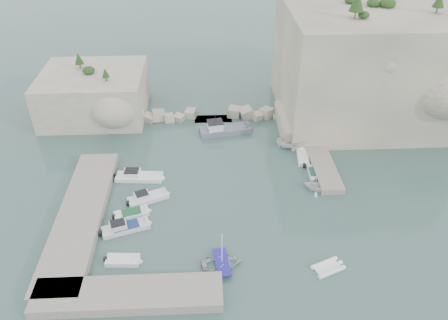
{
  "coord_description": "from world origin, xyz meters",
  "views": [
    {
      "loc": [
        -2.14,
        -39.57,
        34.84
      ],
      "look_at": [
        0.0,
        6.0,
        3.0
      ],
      "focal_mm": 35.0,
      "sensor_mm": 36.0,
      "label": 1
    }
  ],
  "objects_px": {
    "motorboat_c": "(132,215)",
    "tender_east_b": "(313,175)",
    "motorboat_e": "(123,262)",
    "work_boat": "(225,132)",
    "motorboat_b": "(148,200)",
    "tender_east_a": "(316,190)",
    "motorboat_a": "(140,179)",
    "tender_east_c": "(303,159)",
    "tender_east_d": "(293,148)",
    "inflatable_dinghy": "(328,269)",
    "motorboat_d": "(126,229)",
    "rowboat": "(222,265)"
  },
  "relations": [
    {
      "from": "motorboat_a",
      "to": "tender_east_a",
      "type": "height_order",
      "value": "tender_east_a"
    },
    {
      "from": "motorboat_b",
      "to": "inflatable_dinghy",
      "type": "relative_size",
      "value": 1.55
    },
    {
      "from": "motorboat_c",
      "to": "tender_east_b",
      "type": "relative_size",
      "value": 1.14
    },
    {
      "from": "rowboat",
      "to": "tender_east_a",
      "type": "bearing_deg",
      "value": -54.78
    },
    {
      "from": "motorboat_d",
      "to": "tender_east_a",
      "type": "height_order",
      "value": "tender_east_a"
    },
    {
      "from": "motorboat_b",
      "to": "tender_east_b",
      "type": "height_order",
      "value": "motorboat_b"
    },
    {
      "from": "tender_east_c",
      "to": "tender_east_d",
      "type": "xyz_separation_m",
      "value": [
        -0.85,
        2.7,
        0.0
      ]
    },
    {
      "from": "motorboat_b",
      "to": "tender_east_c",
      "type": "relative_size",
      "value": 1.18
    },
    {
      "from": "motorboat_c",
      "to": "tender_east_a",
      "type": "height_order",
      "value": "tender_east_a"
    },
    {
      "from": "inflatable_dinghy",
      "to": "rowboat",
      "type": "bearing_deg",
      "value": 152.15
    },
    {
      "from": "motorboat_c",
      "to": "inflatable_dinghy",
      "type": "height_order",
      "value": "motorboat_c"
    },
    {
      "from": "motorboat_e",
      "to": "tender_east_b",
      "type": "distance_m",
      "value": 27.09
    },
    {
      "from": "tender_east_d",
      "to": "motorboat_a",
      "type": "bearing_deg",
      "value": 109.08
    },
    {
      "from": "motorboat_e",
      "to": "work_boat",
      "type": "distance_m",
      "value": 28.2
    },
    {
      "from": "tender_east_c",
      "to": "tender_east_b",
      "type": "bearing_deg",
      "value": -164.15
    },
    {
      "from": "motorboat_c",
      "to": "inflatable_dinghy",
      "type": "distance_m",
      "value": 23.05
    },
    {
      "from": "motorboat_a",
      "to": "motorboat_d",
      "type": "distance_m",
      "value": 9.51
    },
    {
      "from": "motorboat_e",
      "to": "motorboat_d",
      "type": "bearing_deg",
      "value": 97.5
    },
    {
      "from": "motorboat_a",
      "to": "motorboat_c",
      "type": "xyz_separation_m",
      "value": [
        -0.11,
        -7.13,
        0.0
      ]
    },
    {
      "from": "rowboat",
      "to": "tender_east_b",
      "type": "relative_size",
      "value": 1.1
    },
    {
      "from": "rowboat",
      "to": "tender_east_c",
      "type": "xyz_separation_m",
      "value": [
        12.14,
        18.9,
        0.0
      ]
    },
    {
      "from": "tender_east_b",
      "to": "motorboat_a",
      "type": "bearing_deg",
      "value": 91.33
    },
    {
      "from": "inflatable_dinghy",
      "to": "work_boat",
      "type": "bearing_deg",
      "value": 85.85
    },
    {
      "from": "motorboat_a",
      "to": "motorboat_b",
      "type": "height_order",
      "value": "same"
    },
    {
      "from": "work_boat",
      "to": "motorboat_b",
      "type": "bearing_deg",
      "value": -132.76
    },
    {
      "from": "motorboat_b",
      "to": "rowboat",
      "type": "relative_size",
      "value": 1.27
    },
    {
      "from": "motorboat_b",
      "to": "motorboat_a",
      "type": "bearing_deg",
      "value": 87.48
    },
    {
      "from": "tender_east_d",
      "to": "inflatable_dinghy",
      "type": "bearing_deg",
      "value": -178.41
    },
    {
      "from": "motorboat_d",
      "to": "tender_east_c",
      "type": "xyz_separation_m",
      "value": [
        22.8,
        13.11,
        0.0
      ]
    },
    {
      "from": "rowboat",
      "to": "work_boat",
      "type": "bearing_deg",
      "value": -11.76
    },
    {
      "from": "motorboat_b",
      "to": "tender_east_a",
      "type": "height_order",
      "value": "tender_east_a"
    },
    {
      "from": "motorboat_c",
      "to": "tender_east_d",
      "type": "bearing_deg",
      "value": 15.34
    },
    {
      "from": "motorboat_b",
      "to": "tender_east_c",
      "type": "xyz_separation_m",
      "value": [
        20.77,
        7.96,
        0.0
      ]
    },
    {
      "from": "motorboat_e",
      "to": "tender_east_b",
      "type": "bearing_deg",
      "value": 34.85
    },
    {
      "from": "work_boat",
      "to": "tender_east_b",
      "type": "bearing_deg",
      "value": -54.94
    },
    {
      "from": "motorboat_c",
      "to": "tender_east_a",
      "type": "xyz_separation_m",
      "value": [
        22.77,
        3.64,
        0.0
      ]
    },
    {
      "from": "motorboat_c",
      "to": "tender_east_a",
      "type": "relative_size",
      "value": 1.33
    },
    {
      "from": "tender_east_b",
      "to": "tender_east_c",
      "type": "relative_size",
      "value": 0.84
    },
    {
      "from": "motorboat_e",
      "to": "tender_east_d",
      "type": "bearing_deg",
      "value": 47.27
    },
    {
      "from": "motorboat_d",
      "to": "tender_east_d",
      "type": "bearing_deg",
      "value": 17.66
    },
    {
      "from": "motorboat_c",
      "to": "tender_east_b",
      "type": "xyz_separation_m",
      "value": [
        23.14,
        6.84,
        0.0
      ]
    },
    {
      "from": "motorboat_a",
      "to": "tender_east_b",
      "type": "relative_size",
      "value": 1.73
    },
    {
      "from": "inflatable_dinghy",
      "to": "work_boat",
      "type": "xyz_separation_m",
      "value": [
        -9.22,
        27.42,
        0.0
      ]
    },
    {
      "from": "motorboat_d",
      "to": "motorboat_b",
      "type": "bearing_deg",
      "value": 50.39
    },
    {
      "from": "motorboat_e",
      "to": "tender_east_b",
      "type": "xyz_separation_m",
      "value": [
        23.14,
        14.09,
        0.0
      ]
    },
    {
      "from": "motorboat_c",
      "to": "work_boat",
      "type": "height_order",
      "value": "work_boat"
    },
    {
      "from": "motorboat_b",
      "to": "motorboat_c",
      "type": "xyz_separation_m",
      "value": [
        -1.69,
        -2.78,
        0.0
      ]
    },
    {
      "from": "motorboat_d",
      "to": "tender_east_c",
      "type": "height_order",
      "value": "motorboat_d"
    },
    {
      "from": "tender_east_a",
      "to": "tender_east_b",
      "type": "bearing_deg",
      "value": 14.48
    },
    {
      "from": "motorboat_c",
      "to": "tender_east_c",
      "type": "relative_size",
      "value": 0.96
    }
  ]
}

